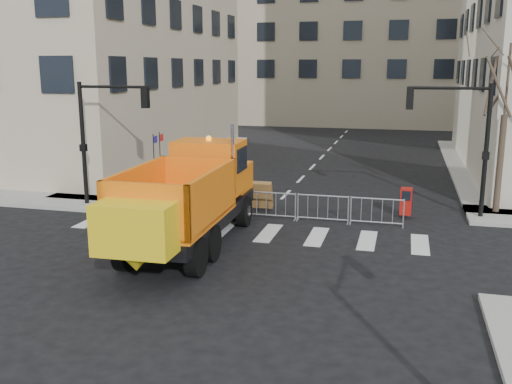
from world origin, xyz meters
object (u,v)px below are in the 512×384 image
(worker, at_px, (153,187))
(newspaper_box, at_px, (406,201))
(cop_a, at_px, (229,194))
(cop_c, at_px, (219,197))
(cop_b, at_px, (237,195))
(plow_truck, at_px, (188,196))

(worker, height_order, newspaper_box, worker)
(cop_a, xyz_separation_m, cop_c, (-0.42, 0.00, -0.14))
(cop_b, height_order, worker, cop_b)
(cop_a, bearing_deg, cop_b, 144.66)
(cop_c, height_order, worker, cop_c)
(plow_truck, distance_m, cop_b, 3.95)
(plow_truck, distance_m, newspaper_box, 9.23)
(cop_c, bearing_deg, plow_truck, 54.33)
(cop_b, height_order, cop_c, cop_b)
(cop_c, bearing_deg, cop_a, 141.38)
(plow_truck, xyz_separation_m, newspaper_box, (7.07, 5.83, -1.11))
(cop_a, relative_size, newspaper_box, 1.88)
(cop_b, distance_m, worker, 4.16)
(cop_a, distance_m, worker, 3.85)
(worker, xyz_separation_m, newspaper_box, (10.58, 1.05, -0.26))
(cop_c, xyz_separation_m, worker, (-3.31, 0.94, 0.06))
(plow_truck, relative_size, worker, 6.52)
(cop_b, bearing_deg, newspaper_box, -163.58)
(plow_truck, height_order, cop_b, plow_truck)
(cop_b, bearing_deg, cop_c, -0.57)
(cop_b, bearing_deg, worker, -13.64)
(plow_truck, xyz_separation_m, cop_c, (-0.20, 3.84, -0.91))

